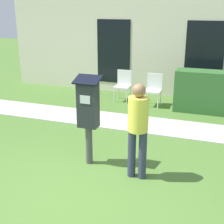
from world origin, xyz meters
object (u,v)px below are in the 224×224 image
(outdoor_chair_left, at_px, (123,83))
(outdoor_chair_middle, at_px, (154,87))
(parking_meter, at_px, (88,109))
(person_standing, at_px, (138,124))

(outdoor_chair_left, relative_size, outdoor_chair_middle, 1.00)
(outdoor_chair_left, bearing_deg, parking_meter, -59.73)
(person_standing, xyz_separation_m, outdoor_chair_left, (-1.56, 4.18, -0.40))
(parking_meter, bearing_deg, outdoor_chair_left, 98.96)
(parking_meter, bearing_deg, outdoor_chair_middle, 85.08)
(person_standing, distance_m, outdoor_chair_left, 4.48)
(outdoor_chair_left, bearing_deg, outdoor_chair_middle, 10.16)
(parking_meter, relative_size, outdoor_chair_middle, 1.77)
(outdoor_chair_left, xyz_separation_m, outdoor_chair_middle, (0.96, -0.19, 0.00))
(parking_meter, height_order, person_standing, parking_meter)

